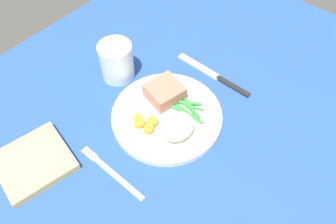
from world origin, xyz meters
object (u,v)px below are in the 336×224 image
Objects in this scene: dinner_plate at (168,117)px; meat_portion at (165,92)px; knife at (215,76)px; napkin at (34,162)px; fork at (112,173)px; water_glass at (117,63)px.

dinner_plate is 5.57cm from meat_portion.
meat_portion is at bearing 49.40° from dinner_plate.
knife is 1.53× the size of napkin.
dinner_plate is 1.44× the size of fork.
napkin is at bearing 125.22° from fork.
water_glass is at bearing 127.12° from knife.
meat_portion is 14.68cm from knife.
dinner_plate is 3.31× the size of meat_portion.
knife is (33.90, -0.03, -0.00)cm from fork.
dinner_plate is at bearing 176.85° from knife.
fork is at bearing -179.13° from dinner_plate.
knife reaches higher than fork.
meat_portion is 20.78cm from fork.
knife is at bearing -50.69° from water_glass.
napkin is (-25.47, 12.78, 0.08)cm from dinner_plate.
meat_portion is at bearing 13.23° from fork.
napkin is at bearing 162.53° from meat_portion.
dinner_plate is 28.50cm from napkin.
knife is at bearing -16.36° from meat_portion.
meat_portion is 13.91cm from water_glass.
water_glass is (19.24, 17.88, 3.75)cm from fork.
water_glass is 28.37cm from napkin.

